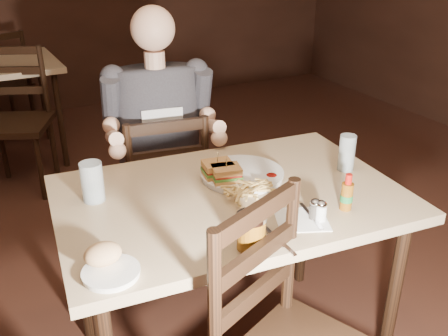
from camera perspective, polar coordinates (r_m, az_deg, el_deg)
name	(u,v)px	position (r m, az deg, el deg)	size (l,w,h in m)	color
room_shell	(235,4)	(1.77, 1.27, 18.18)	(7.00, 7.00, 7.00)	black
main_table	(230,212)	(1.84, 0.72, -5.11)	(1.29, 0.91, 0.77)	tan
bg_table	(0,74)	(4.07, -24.19, 9.74)	(0.82, 0.82, 0.77)	tan
chair_far	(162,194)	(2.48, -7.06, -3.01)	(0.42, 0.46, 0.90)	black
bg_chair_near	(14,124)	(3.59, -22.84, 4.67)	(0.44, 0.48, 0.95)	black
diner	(159,109)	(2.26, -7.43, 6.71)	(0.51, 0.40, 0.88)	#313236
dinner_plate	(242,175)	(1.91, 2.07, -0.81)	(0.31, 0.31, 0.02)	white
sandwich_left	(218,165)	(1.86, -0.73, 0.34)	(0.11, 0.09, 0.10)	tan
sandwich_right	(226,170)	(1.82, 0.27, -0.24)	(0.10, 0.09, 0.09)	tan
fries_pile	(249,189)	(1.75, 2.90, -2.38)	(0.22, 0.16, 0.04)	tan
ketchup_dollop	(272,175)	(1.89, 5.46, -0.82)	(0.04, 0.04, 0.01)	maroon
glass_left	(92,182)	(1.78, -14.81, -1.54)	(0.08, 0.08, 0.14)	silver
glass_right	(347,153)	(2.00, 13.86, 1.69)	(0.06, 0.06, 0.14)	silver
hot_sauce	(347,192)	(1.72, 13.90, -2.67)	(0.04, 0.04, 0.13)	brown
salt_shaker	(321,212)	(1.65, 11.01, -4.92)	(0.04, 0.04, 0.07)	white
pepper_shaker	(315,210)	(1.65, 10.35, -4.74)	(0.04, 0.04, 0.07)	#38332D
syrup_dispenser	(251,231)	(1.47, 3.12, -7.23)	(0.09, 0.09, 0.11)	brown
napkin	(302,219)	(1.66, 8.86, -5.82)	(0.17, 0.15, 0.00)	white
knife	(275,237)	(1.55, 5.84, -7.82)	(0.01, 0.22, 0.01)	silver
fork	(311,216)	(1.67, 9.91, -5.43)	(0.01, 0.17, 0.01)	silver
side_plate	(111,274)	(1.43, -12.76, -11.71)	(0.16, 0.16, 0.01)	white
bread_roll	(103,254)	(1.44, -13.68, -9.52)	(0.11, 0.09, 0.06)	tan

